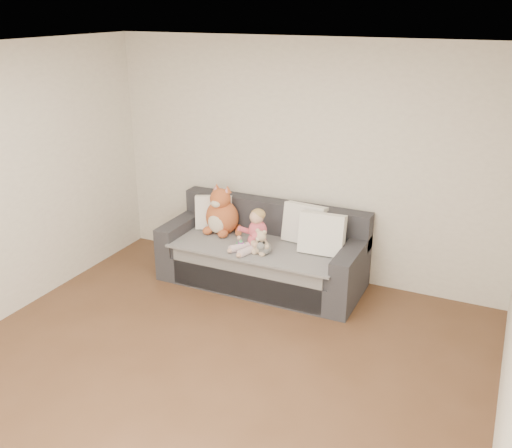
% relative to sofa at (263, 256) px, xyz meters
% --- Properties ---
extents(room_shell, '(5.00, 5.00, 5.00)m').
position_rel_sofa_xyz_m(room_shell, '(0.27, -1.64, 0.99)').
color(room_shell, brown).
rests_on(room_shell, ground).
extents(sofa, '(2.20, 0.94, 0.85)m').
position_rel_sofa_xyz_m(sofa, '(0.00, 0.00, 0.00)').
color(sofa, '#26262B').
rests_on(sofa, ground).
extents(cushion_left, '(0.46, 0.35, 0.40)m').
position_rel_sofa_xyz_m(cushion_left, '(-0.69, 0.14, 0.36)').
color(cushion_left, white).
rests_on(cushion_left, sofa).
extents(cushion_right_back, '(0.48, 0.26, 0.44)m').
position_rel_sofa_xyz_m(cushion_right_back, '(0.40, 0.19, 0.38)').
color(cushion_right_back, white).
rests_on(cushion_right_back, sofa).
extents(cushion_right_front, '(0.48, 0.23, 0.44)m').
position_rel_sofa_xyz_m(cushion_right_front, '(0.67, -0.01, 0.38)').
color(cushion_right_front, white).
rests_on(cushion_right_front, sofa).
extents(toddler, '(0.33, 0.45, 0.44)m').
position_rel_sofa_xyz_m(toddler, '(-0.01, -0.19, 0.35)').
color(toddler, '#F05A54').
rests_on(toddler, sofa).
extents(plush_cat, '(0.46, 0.39, 0.58)m').
position_rel_sofa_xyz_m(plush_cat, '(-0.55, 0.06, 0.38)').
color(plush_cat, '#C0572A').
rests_on(plush_cat, sofa).
extents(teddy_bear, '(0.22, 0.16, 0.27)m').
position_rel_sofa_xyz_m(teddy_bear, '(0.10, -0.30, 0.27)').
color(teddy_bear, beige).
rests_on(teddy_bear, sofa).
extents(plush_cow, '(0.14, 0.22, 0.17)m').
position_rel_sofa_xyz_m(plush_cow, '(0.14, -0.29, 0.23)').
color(plush_cow, white).
rests_on(plush_cow, sofa).
extents(sippy_cup, '(0.10, 0.07, 0.11)m').
position_rel_sofa_xyz_m(sippy_cup, '(-0.13, -0.28, 0.22)').
color(sippy_cup, purple).
rests_on(sippy_cup, sofa).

